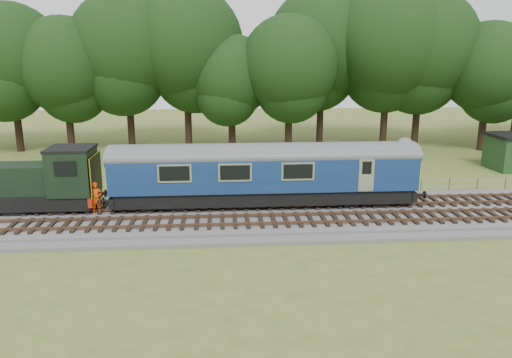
{
  "coord_description": "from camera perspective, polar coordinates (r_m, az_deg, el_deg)",
  "views": [
    {
      "loc": [
        -5.65,
        -27.49,
        9.26
      ],
      "look_at": [
        -3.54,
        1.4,
        2.0
      ],
      "focal_mm": 35.0,
      "sensor_mm": 36.0,
      "label": 1
    }
  ],
  "objects": [
    {
      "name": "ballast",
      "position": [
        29.5,
        7.08,
        -3.98
      ],
      "size": [
        70.0,
        7.0,
        0.35
      ],
      "primitive_type": "cube",
      "color": "#4C4C4F",
      "rests_on": "ground"
    },
    {
      "name": "shunter_loco",
      "position": [
        31.86,
        -24.83,
        -0.47
      ],
      "size": [
        8.92,
        2.6,
        3.38
      ],
      "color": "black",
      "rests_on": "ground"
    },
    {
      "name": "tree_line",
      "position": [
        50.66,
        2.29,
        3.53
      ],
      "size": [
        70.0,
        8.0,
        18.0
      ],
      "primitive_type": null,
      "color": "black",
      "rests_on": "ground"
    },
    {
      "name": "worker",
      "position": [
        29.91,
        -17.8,
        -2.11
      ],
      "size": [
        0.75,
        0.56,
        1.85
      ],
      "primitive_type": "imported",
      "rotation": [
        0.0,
        0.0,
        0.19
      ],
      "color": "#DA450B",
      "rests_on": "ballast"
    },
    {
      "name": "shed",
      "position": [
        46.12,
        27.22,
        2.81
      ],
      "size": [
        3.72,
        3.72,
        2.94
      ],
      "rotation": [
        0.0,
        0.0,
        0.04
      ],
      "color": "#19371B",
      "rests_on": "ground"
    },
    {
      "name": "fence",
      "position": [
        33.78,
        5.61,
        -1.91
      ],
      "size": [
        64.0,
        0.12,
        1.0
      ],
      "primitive_type": null,
      "color": "#6B6054",
      "rests_on": "ground"
    },
    {
      "name": "ground",
      "position": [
        29.55,
        7.07,
        -4.3
      ],
      "size": [
        120.0,
        120.0,
        0.0
      ],
      "primitive_type": "plane",
      "color": "#506324",
      "rests_on": "ground"
    },
    {
      "name": "dmu_railcar",
      "position": [
        29.76,
        0.98,
        1.15
      ],
      "size": [
        18.05,
        2.86,
        3.88
      ],
      "color": "black",
      "rests_on": "ground"
    },
    {
      "name": "track_south",
      "position": [
        27.94,
        7.73,
        -4.52
      ],
      "size": [
        67.2,
        2.4,
        0.21
      ],
      "color": "black",
      "rests_on": "ballast"
    },
    {
      "name": "track_north",
      "position": [
        30.74,
        6.59,
        -2.75
      ],
      "size": [
        67.2,
        2.4,
        0.21
      ],
      "color": "black",
      "rests_on": "ballast"
    }
  ]
}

